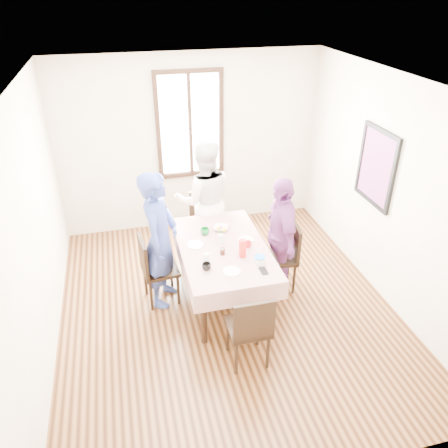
{
  "coord_description": "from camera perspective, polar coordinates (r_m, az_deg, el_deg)",
  "views": [
    {
      "loc": [
        -1.05,
        -4.14,
        3.6
      ],
      "look_at": [
        0.01,
        0.14,
        1.1
      ],
      "focal_mm": 35.26,
      "sensor_mm": 36.0,
      "label": 1
    }
  ],
  "objects": [
    {
      "name": "butter_lid",
      "position": [
        4.99,
        4.63,
        -4.29
      ],
      "size": [
        0.12,
        0.12,
        0.01
      ],
      "primitive_type": "cylinder",
      "color": "blue",
      "rests_on": "butter_tub"
    },
    {
      "name": "plate_near",
      "position": [
        4.86,
        1.01,
        -6.16
      ],
      "size": [
        0.2,
        0.2,
        0.01
      ],
      "primitive_type": "cylinder",
      "color": "white",
      "rests_on": "tablecloth"
    },
    {
      "name": "chair_far",
      "position": [
        6.35,
        -2.45,
        -0.17
      ],
      "size": [
        0.46,
        0.46,
        0.91
      ],
      "primitive_type": "cube",
      "rotation": [
        0.0,
        0.0,
        3.03
      ],
      "color": "black",
      "rests_on": "ground"
    },
    {
      "name": "plate_left",
      "position": [
        5.32,
        -3.72,
        -2.7
      ],
      "size": [
        0.2,
        0.2,
        0.01
      ],
      "primitive_type": "cylinder",
      "color": "white",
      "rests_on": "tablecloth"
    },
    {
      "name": "mug_green",
      "position": [
        5.51,
        -2.5,
        -0.96
      ],
      "size": [
        0.15,
        0.15,
        0.09
      ],
      "primitive_type": "imported",
      "rotation": [
        0.0,
        0.0,
        -0.65
      ],
      "color": "#0C7226",
      "rests_on": "tablecloth"
    },
    {
      "name": "window_pane",
      "position": [
        6.76,
        -4.46,
        12.68
      ],
      "size": [
        0.9,
        0.02,
        1.5
      ],
      "primitive_type": "cube",
      "color": "white",
      "rests_on": "back_wall"
    },
    {
      "name": "jam_jar",
      "position": [
        5.12,
        -0.19,
        -3.58
      ],
      "size": [
        0.06,
        0.06,
        0.08
      ],
      "primitive_type": "cylinder",
      "color": "black",
      "rests_on": "tablecloth"
    },
    {
      "name": "plate_right",
      "position": [
        5.41,
        2.87,
        -2.05
      ],
      "size": [
        0.2,
        0.2,
        0.01
      ],
      "primitive_type": "cylinder",
      "color": "white",
      "rests_on": "tablecloth"
    },
    {
      "name": "serving_bowl",
      "position": [
        5.61,
        -0.4,
        -0.55
      ],
      "size": [
        0.25,
        0.25,
        0.05
      ],
      "primitive_type": "imported",
      "rotation": [
        0.0,
        0.0,
        -0.39
      ],
      "color": "white",
      "rests_on": "tablecloth"
    },
    {
      "name": "person_right",
      "position": [
        5.51,
        7.22,
        -1.49
      ],
      "size": [
        0.45,
        0.94,
        1.56
      ],
      "primitive_type": "imported",
      "rotation": [
        0.0,
        0.0,
        -1.65
      ],
      "color": "#7D397F",
      "rests_on": "ground"
    },
    {
      "name": "chair_near",
      "position": [
        4.65,
        3.14,
        -13.11
      ],
      "size": [
        0.42,
        0.42,
        0.91
      ],
      "primitive_type": "cube",
      "rotation": [
        0.0,
        0.0,
        -0.0
      ],
      "color": "black",
      "rests_on": "ground"
    },
    {
      "name": "window_frame",
      "position": [
        6.75,
        -4.44,
        12.66
      ],
      "size": [
        1.02,
        0.06,
        1.62
      ],
      "primitive_type": "cube",
      "color": "black",
      "rests_on": "back_wall"
    },
    {
      "name": "smartphone",
      "position": [
        4.89,
        5.15,
        -6.06
      ],
      "size": [
        0.07,
        0.15,
        0.01
      ],
      "primitive_type": "cube",
      "color": "black",
      "rests_on": "tablecloth"
    },
    {
      "name": "butter_tub",
      "position": [
        5.01,
        4.62,
        -4.65
      ],
      "size": [
        0.13,
        0.13,
        0.06
      ],
      "primitive_type": "cylinder",
      "color": "white",
      "rests_on": "tablecloth"
    },
    {
      "name": "chair_left",
      "position": [
        5.48,
        -8.26,
        -5.82
      ],
      "size": [
        0.46,
        0.46,
        0.91
      ],
      "primitive_type": "cube",
      "rotation": [
        0.0,
        0.0,
        -1.46
      ],
      "color": "black",
      "rests_on": "ground"
    },
    {
      "name": "back_wall",
      "position": [
        6.86,
        -4.37,
        10.31
      ],
      "size": [
        4.0,
        0.0,
        4.0
      ],
      "primitive_type": "plane",
      "rotation": [
        1.57,
        0.0,
        0.0
      ],
      "color": "beige",
      "rests_on": "ground"
    },
    {
      "name": "right_wall",
      "position": [
        5.62,
        20.56,
        3.95
      ],
      "size": [
        0.0,
        4.5,
        4.5
      ],
      "primitive_type": "plane",
      "rotation": [
        1.57,
        0.0,
        -1.57
      ],
      "color": "beige",
      "rests_on": "ground"
    },
    {
      "name": "person_far",
      "position": [
        6.14,
        -2.5,
        3.06
      ],
      "size": [
        0.89,
        0.72,
        1.73
      ],
      "primitive_type": "imported",
      "rotation": [
        0.0,
        0.0,
        3.06
      ],
      "color": "white",
      "rests_on": "ground"
    },
    {
      "name": "drinking_glass",
      "position": [
        5.01,
        -2.3,
        -4.32
      ],
      "size": [
        0.07,
        0.07,
        0.09
      ],
      "primitive_type": "cylinder",
      "color": "silver",
      "rests_on": "tablecloth"
    },
    {
      "name": "art_poster",
      "position": [
        5.76,
        19.17,
        7.0
      ],
      "size": [
        0.04,
        0.76,
        0.96
      ],
      "primitive_type": "cube",
      "color": "red",
      "rests_on": "right_wall"
    },
    {
      "name": "mug_black",
      "position": [
        4.87,
        -2.29,
        -5.53
      ],
      "size": [
        0.12,
        0.12,
        0.08
      ],
      "primitive_type": "imported",
      "rotation": [
        0.0,
        0.0,
        -0.15
      ],
      "color": "black",
      "rests_on": "tablecloth"
    },
    {
      "name": "flower_vase",
      "position": [
        5.31,
        -0.34,
        -1.97
      ],
      "size": [
        0.06,
        0.06,
        0.13
      ],
      "primitive_type": "cylinder",
      "color": "silver",
      "rests_on": "tablecloth"
    },
    {
      "name": "tablecloth",
      "position": [
        5.29,
        -0.13,
        -2.98
      ],
      "size": [
        1.03,
        1.69,
        0.01
      ],
      "primitive_type": "cube",
      "color": "#57080C",
      "rests_on": "dining_table"
    },
    {
      "name": "dining_table",
      "position": [
        5.51,
        -0.13,
        -6.32
      ],
      "size": [
        0.91,
        1.57,
        0.75
      ],
      "primitive_type": "cube",
      "color": "black",
      "rests_on": "ground"
    },
    {
      "name": "ground",
      "position": [
        5.59,
        0.28,
        -10.57
      ],
      "size": [
        4.5,
        4.5,
        0.0
      ],
      "primitive_type": "plane",
      "color": "black",
      "rests_on": "ground"
    },
    {
      "name": "mug_flag",
      "position": [
        5.26,
        3.16,
        -2.67
      ],
      "size": [
        0.1,
        0.1,
        0.08
      ],
      "primitive_type": "imported",
      "rotation": [
        0.0,
        0.0,
        0.24
      ],
      "color": "red",
      "rests_on": "tablecloth"
    },
    {
      "name": "flower_bunch",
      "position": [
        5.25,
        -0.34,
        -0.9
      ],
      "size": [
        0.09,
        0.09,
        0.1
      ],
      "primitive_type": null,
      "color": "yellow",
      "rests_on": "flower_vase"
    },
    {
      "name": "juice_carton",
      "position": [
        5.05,
        2.42,
        -3.18
      ],
      "size": [
        0.07,
        0.07,
        0.22
      ],
      "primitive_type": "cube",
      "color": "red",
      "rests_on": "tablecloth"
    },
    {
      "name": "chair_right",
      "position": [
        5.69,
        7.21,
        -4.26
      ],
      "size": [
        0.48,
        0.48,
        0.91
      ],
      "primitive_type": "cube",
      "rotation": [
        0.0,
        0.0,
        1.41
      ],
      "color": "black",
      "rests_on": "ground"
    },
    {
      "name": "person_left",
      "position": [
        5.26,
        -8.37,
        -2.12
      ],
      "size": [
        0.63,
        0.74,
        1.74
      ],
      "primitive_type": "imported",
      "rotation": [
        0.0,
        0.0,
        1.18
      ],
      "color": "navy",
      "rests_on": "ground"
    }
  ]
}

